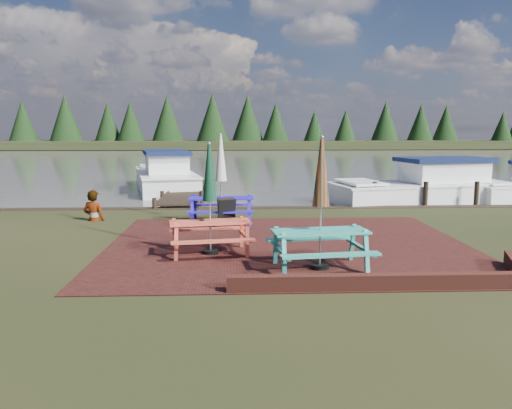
{
  "coord_description": "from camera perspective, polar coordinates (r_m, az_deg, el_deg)",
  "views": [
    {
      "loc": [
        -1.34,
        -11.23,
        2.91
      ],
      "look_at": [
        -0.8,
        1.31,
        1.0
      ],
      "focal_mm": 35.0,
      "sensor_mm": 36.0,
      "label": 1
    }
  ],
  "objects": [
    {
      "name": "ground",
      "position": [
        11.68,
        4.24,
        -5.8
      ],
      "size": [
        120.0,
        120.0,
        0.0
      ],
      "primitive_type": "plane",
      "color": "black",
      "rests_on": "ground"
    },
    {
      "name": "paving",
      "position": [
        12.64,
        3.71,
        -4.63
      ],
      "size": [
        9.0,
        7.5,
        0.02
      ],
      "primitive_type": "cube",
      "color": "#331410",
      "rests_on": "ground"
    },
    {
      "name": "brick_wall",
      "position": [
        9.87,
        18.52,
        -8.04
      ],
      "size": [
        6.21,
        1.79,
        0.3
      ],
      "color": "#4C1E16",
      "rests_on": "ground"
    },
    {
      "name": "water",
      "position": [
        48.34,
        -0.85,
        5.2
      ],
      "size": [
        120.0,
        60.0,
        0.02
      ],
      "primitive_type": "cube",
      "color": "#403F37",
      "rests_on": "ground"
    },
    {
      "name": "far_treeline",
      "position": [
        77.24,
        -1.46,
        8.92
      ],
      "size": [
        120.0,
        10.0,
        8.1
      ],
      "color": "black",
      "rests_on": "ground"
    },
    {
      "name": "picnic_table_teal",
      "position": [
        10.37,
        7.37,
        -2.25
      ],
      "size": [
        2.17,
        1.97,
        2.74
      ],
      "rotation": [
        0.0,
        0.0,
        0.12
      ],
      "color": "teal",
      "rests_on": "ground"
    },
    {
      "name": "picnic_table_red",
      "position": [
        11.6,
        -5.27,
        -1.34
      ],
      "size": [
        2.09,
        1.92,
        2.58
      ],
      "rotation": [
        0.0,
        0.0,
        0.15
      ],
      "color": "#D95037",
      "rests_on": "ground"
    },
    {
      "name": "picnic_table_blue",
      "position": [
        15.27,
        -4.0,
        1.3
      ],
      "size": [
        2.01,
        1.8,
        2.74
      ],
      "rotation": [
        0.0,
        0.0,
        -0.02
      ],
      "color": "#2718B6",
      "rests_on": "ground"
    },
    {
      "name": "chalkboard",
      "position": [
        14.7,
        -3.38,
        -0.97
      ],
      "size": [
        0.58,
        0.73,
        0.88
      ],
      "rotation": [
        0.0,
        0.0,
        0.45
      ],
      "color": "black",
      "rests_on": "ground"
    },
    {
      "name": "jetty",
      "position": [
        22.78,
        -7.87,
        1.52
      ],
      "size": [
        1.76,
        9.08,
        1.0
      ],
      "color": "black",
      "rests_on": "ground"
    },
    {
      "name": "boat_jetty",
      "position": [
        25.76,
        -10.32,
        3.08
      ],
      "size": [
        4.32,
        8.15,
        2.25
      ],
      "rotation": [
        0.0,
        0.0,
        0.23
      ],
      "color": "white",
      "rests_on": "ground"
    },
    {
      "name": "boat_near",
      "position": [
        22.01,
        18.99,
        1.7
      ],
      "size": [
        8.13,
        4.19,
        2.1
      ],
      "rotation": [
        0.0,
        0.0,
        1.77
      ],
      "color": "white",
      "rests_on": "ground"
    },
    {
      "name": "person",
      "position": [
        16.62,
        -18.16,
        1.54
      ],
      "size": [
        0.8,
        0.62,
        1.95
      ],
      "primitive_type": "imported",
      "rotation": [
        0.0,
        0.0,
        2.9
      ],
      "color": "gray",
      "rests_on": "ground"
    }
  ]
}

